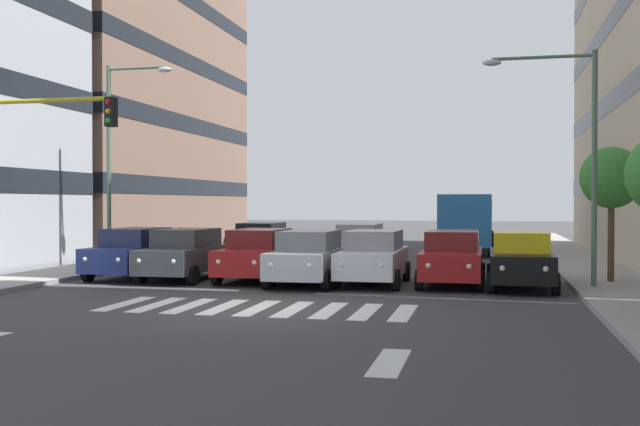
{
  "coord_description": "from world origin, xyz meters",
  "views": [
    {
      "loc": [
        -5.56,
        17.57,
        2.61
      ],
      "look_at": [
        -0.3,
        -5.62,
        2.28
      ],
      "focal_mm": 41.81,
      "sensor_mm": 36.0,
      "label": 1
    }
  ],
  "objects_px": {
    "car_4": "(258,254)",
    "street_lamp_left": "(574,140)",
    "car_6": "(134,252)",
    "car_row2_0": "(261,242)",
    "street_tree_1": "(611,178)",
    "street_lamp_right": "(118,146)",
    "car_1": "(452,257)",
    "car_2": "(373,257)",
    "traffic_light_gantry": "(24,163)",
    "car_row2_1": "(359,244)",
    "bus_behind_traffic": "(467,217)",
    "car_3": "(308,257)",
    "car_5": "(185,254)",
    "car_0": "(521,259)"
  },
  "relations": [
    {
      "from": "car_6",
      "to": "street_tree_1",
      "type": "height_order",
      "value": "street_tree_1"
    },
    {
      "from": "car_6",
      "to": "car_row2_0",
      "type": "bearing_deg",
      "value": -105.99
    },
    {
      "from": "car_5",
      "to": "bus_behind_traffic",
      "type": "height_order",
      "value": "bus_behind_traffic"
    },
    {
      "from": "car_5",
      "to": "car_row2_1",
      "type": "height_order",
      "value": "same"
    },
    {
      "from": "car_5",
      "to": "street_lamp_left",
      "type": "distance_m",
      "value": 12.95
    },
    {
      "from": "car_1",
      "to": "car_6",
      "type": "bearing_deg",
      "value": -0.09
    },
    {
      "from": "car_6",
      "to": "bus_behind_traffic",
      "type": "distance_m",
      "value": 19.95
    },
    {
      "from": "car_3",
      "to": "car_row2_0",
      "type": "height_order",
      "value": "same"
    },
    {
      "from": "car_2",
      "to": "traffic_light_gantry",
      "type": "distance_m",
      "value": 10.68
    },
    {
      "from": "car_1",
      "to": "bus_behind_traffic",
      "type": "relative_size",
      "value": 0.42
    },
    {
      "from": "bus_behind_traffic",
      "to": "street_lamp_left",
      "type": "relative_size",
      "value": 1.52
    },
    {
      "from": "car_4",
      "to": "street_lamp_left",
      "type": "height_order",
      "value": "street_lamp_left"
    },
    {
      "from": "car_row2_1",
      "to": "bus_behind_traffic",
      "type": "xyz_separation_m",
      "value": [
        -4.13,
        -9.89,
        0.97
      ]
    },
    {
      "from": "bus_behind_traffic",
      "to": "car_4",
      "type": "bearing_deg",
      "value": 69.16
    },
    {
      "from": "car_5",
      "to": "street_tree_1",
      "type": "height_order",
      "value": "street_tree_1"
    },
    {
      "from": "car_3",
      "to": "street_tree_1",
      "type": "bearing_deg",
      "value": -168.97
    },
    {
      "from": "car_0",
      "to": "car_3",
      "type": "bearing_deg",
      "value": 4.32
    },
    {
      "from": "car_2",
      "to": "car_4",
      "type": "xyz_separation_m",
      "value": [
        3.9,
        -0.26,
        0.0
      ]
    },
    {
      "from": "car_6",
      "to": "car_row2_0",
      "type": "distance_m",
      "value": 7.96
    },
    {
      "from": "car_row2_0",
      "to": "street_lamp_left",
      "type": "relative_size",
      "value": 0.64
    },
    {
      "from": "traffic_light_gantry",
      "to": "street_lamp_left",
      "type": "bearing_deg",
      "value": -159.36
    },
    {
      "from": "car_6",
      "to": "street_lamp_left",
      "type": "height_order",
      "value": "street_lamp_left"
    },
    {
      "from": "car_2",
      "to": "car_6",
      "type": "xyz_separation_m",
      "value": [
        8.42,
        -0.29,
        0.0
      ]
    },
    {
      "from": "street_tree_1",
      "to": "car_row2_0",
      "type": "bearing_deg",
      "value": -26.29
    },
    {
      "from": "car_row2_1",
      "to": "traffic_light_gantry",
      "type": "xyz_separation_m",
      "value": [
        6.83,
        12.96,
        2.77
      ]
    },
    {
      "from": "car_1",
      "to": "street_lamp_right",
      "type": "distance_m",
      "value": 13.39
    },
    {
      "from": "car_3",
      "to": "car_5",
      "type": "bearing_deg",
      "value": -7.62
    },
    {
      "from": "car_1",
      "to": "car_6",
      "type": "height_order",
      "value": "same"
    },
    {
      "from": "street_lamp_left",
      "to": "street_tree_1",
      "type": "xyz_separation_m",
      "value": [
        -1.28,
        -1.64,
        -1.07
      ]
    },
    {
      "from": "car_5",
      "to": "street_lamp_left",
      "type": "height_order",
      "value": "street_lamp_left"
    },
    {
      "from": "car_3",
      "to": "car_row2_1",
      "type": "relative_size",
      "value": 1.0
    },
    {
      "from": "car_4",
      "to": "street_tree_1",
      "type": "relative_size",
      "value": 1.05
    },
    {
      "from": "car_3",
      "to": "car_row2_1",
      "type": "height_order",
      "value": "same"
    },
    {
      "from": "car_4",
      "to": "street_lamp_right",
      "type": "distance_m",
      "value": 7.7
    },
    {
      "from": "street_lamp_right",
      "to": "car_1",
      "type": "bearing_deg",
      "value": 170.1
    },
    {
      "from": "car_2",
      "to": "bus_behind_traffic",
      "type": "bearing_deg",
      "value": -98.25
    },
    {
      "from": "car_6",
      "to": "street_lamp_right",
      "type": "bearing_deg",
      "value": -51.35
    },
    {
      "from": "car_4",
      "to": "street_lamp_left",
      "type": "relative_size",
      "value": 0.64
    },
    {
      "from": "street_lamp_left",
      "to": "street_lamp_right",
      "type": "xyz_separation_m",
      "value": [
        16.18,
        -2.87,
        0.33
      ]
    },
    {
      "from": "street_lamp_left",
      "to": "car_5",
      "type": "bearing_deg",
      "value": -1.96
    },
    {
      "from": "car_row2_0",
      "to": "traffic_light_gantry",
      "type": "bearing_deg",
      "value": 80.67
    },
    {
      "from": "car_3",
      "to": "street_lamp_right",
      "type": "bearing_deg",
      "value": -20.35
    },
    {
      "from": "car_3",
      "to": "street_lamp_right",
      "type": "xyz_separation_m",
      "value": [
        8.18,
        -3.03,
        3.89
      ]
    },
    {
      "from": "car_0",
      "to": "car_4",
      "type": "distance_m",
      "value": 8.43
    },
    {
      "from": "car_row2_0",
      "to": "car_row2_1",
      "type": "height_order",
      "value": "same"
    },
    {
      "from": "traffic_light_gantry",
      "to": "street_tree_1",
      "type": "relative_size",
      "value": 1.31
    },
    {
      "from": "car_4",
      "to": "street_lamp_right",
      "type": "bearing_deg",
      "value": -19.47
    },
    {
      "from": "car_row2_0",
      "to": "bus_behind_traffic",
      "type": "bearing_deg",
      "value": -133.83
    },
    {
      "from": "car_6",
      "to": "car_3",
      "type": "bearing_deg",
      "value": 172.5
    },
    {
      "from": "car_6",
      "to": "street_lamp_left",
      "type": "xyz_separation_m",
      "value": [
        -14.43,
        0.68,
        3.56
      ]
    }
  ]
}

